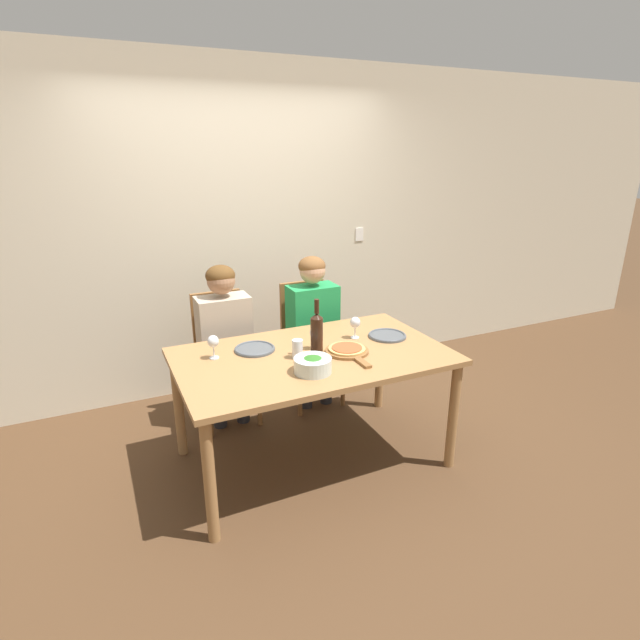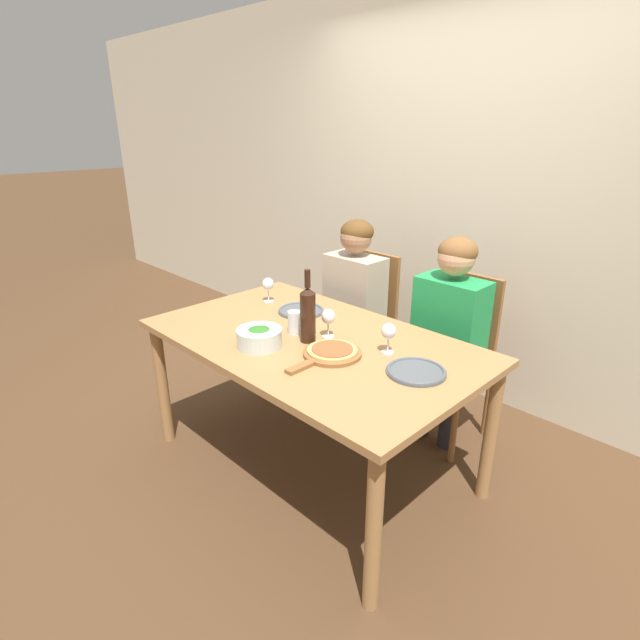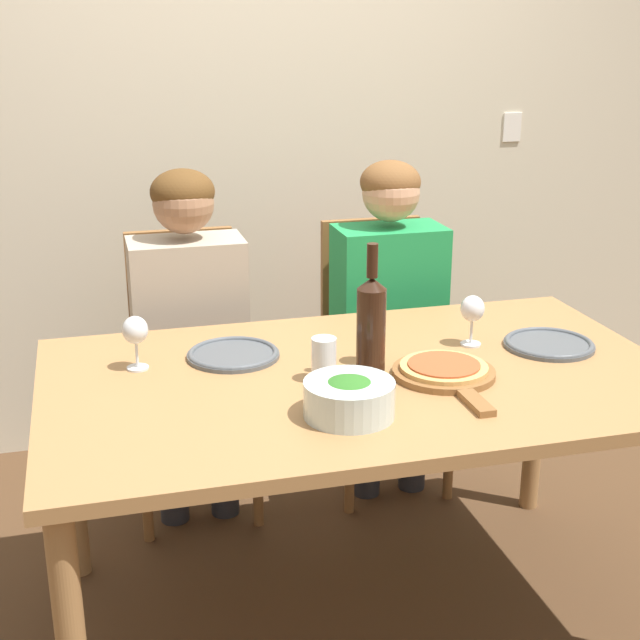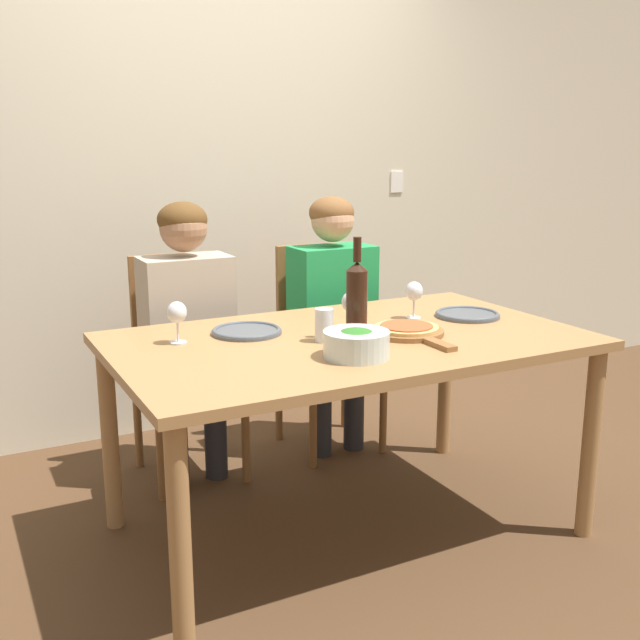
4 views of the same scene
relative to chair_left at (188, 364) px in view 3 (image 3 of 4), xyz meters
The scene contains 16 objects.
ground_plane 1.06m from the chair_left, 66.22° to the right, with size 40.00×40.00×0.00m, color #4C331E.
back_wall 1.07m from the chair_left, 56.16° to the left, with size 10.00×0.06×2.70m.
dining_table 0.94m from the chair_left, 66.22° to the right, with size 1.70×1.02×0.78m.
chair_left is the anchor object (origin of this frame).
chair_right 0.71m from the chair_left, ahead, with size 0.42×0.42×0.98m.
person_woman 0.25m from the chair_left, 90.00° to the right, with size 0.47×0.51×1.23m.
person_man 0.75m from the chair_left, ahead, with size 0.47×0.51×1.23m.
wine_bottle 1.05m from the chair_left, 66.51° to the right, with size 0.08×0.08×0.37m.
broccoli_bowl 1.17m from the chair_left, 76.48° to the right, with size 0.22×0.22×0.10m.
dinner_plate_left 0.69m from the chair_left, 84.50° to the right, with size 0.26×0.26×0.02m.
dinner_plate_right 1.28m from the chair_left, 39.30° to the right, with size 0.26×0.26×0.02m.
pizza_on_board 1.13m from the chair_left, 57.86° to the right, with size 0.28×0.42×0.04m.
wine_glass_left 0.77m from the chair_left, 107.56° to the right, with size 0.07×0.07×0.15m.
wine_glass_right 1.10m from the chair_left, 43.62° to the right, with size 0.07×0.07×0.15m.
wine_glass_centre 0.96m from the chair_left, 61.60° to the right, with size 0.07×0.07×0.15m.
water_tumbler 0.96m from the chair_left, 73.14° to the right, with size 0.07×0.07×0.12m.
Camera 3 is at (-0.69, -2.12, 1.68)m, focal length 50.00 mm.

